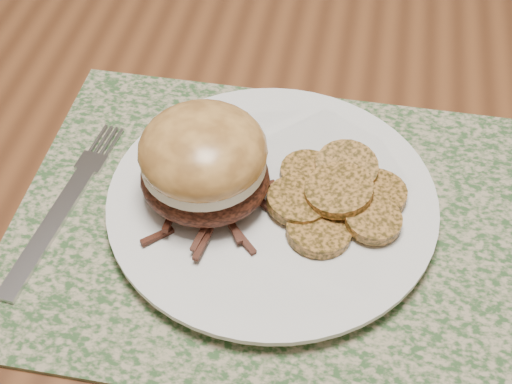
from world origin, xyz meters
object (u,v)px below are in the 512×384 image
at_px(dining_table, 361,283).
at_px(pork_sandwich, 204,162).
at_px(fork, 65,204).
at_px(dinner_plate, 272,202).

bearing_deg(dining_table, pork_sandwich, -178.59).
xyz_separation_m(dining_table, fork, (-0.26, -0.02, 0.09)).
distance_m(pork_sandwich, fork, 0.13).
distance_m(dining_table, fork, 0.27).
bearing_deg(dinner_plate, fork, -170.80).
bearing_deg(fork, dining_table, 12.05).
height_order(dining_table, pork_sandwich, pork_sandwich).
bearing_deg(dinner_plate, pork_sandwich, -171.60).
distance_m(dining_table, dinner_plate, 0.13).
bearing_deg(dinner_plate, dining_table, -3.12).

